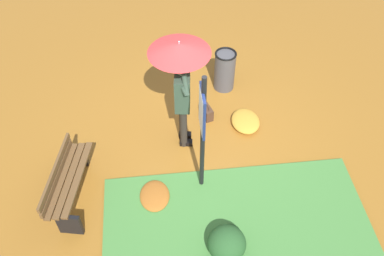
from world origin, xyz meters
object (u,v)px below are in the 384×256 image
Objects in this scene: person_with_umbrella at (181,70)px; park_bench at (68,181)px; info_sign_post at (202,124)px; handbag at (207,112)px; trash_bin at (225,70)px.

park_bench is at bearing 119.54° from person_with_umbrella.
handbag is at bearing -11.23° from info_sign_post.
person_with_umbrella is at bearing -60.46° from park_bench.
info_sign_post is 2.76× the size of trash_bin.
info_sign_post is 6.22× the size of handbag.
person_with_umbrella is 1.45× the size of park_bench.
park_bench is (-1.50, 2.35, 0.28)m from handbag.
handbag is 0.44× the size of trash_bin.
trash_bin is (2.30, -2.79, 0.02)m from park_bench.
trash_bin is at bearing -37.09° from person_with_umbrella.
person_with_umbrella is 1.08m from info_sign_post.
person_with_umbrella reaches higher than handbag.
trash_bin is (1.25, -0.95, -1.13)m from person_with_umbrella.
park_bench is at bearing 122.61° from handbag.
park_bench is 1.69× the size of trash_bin.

